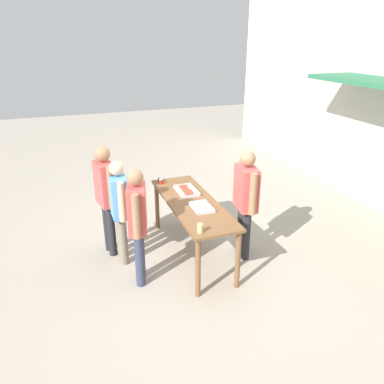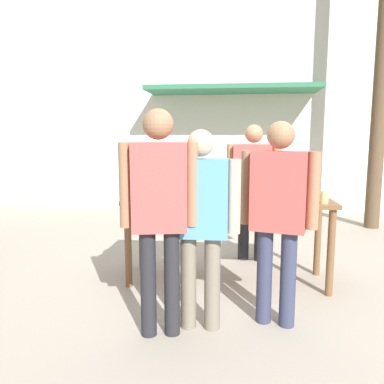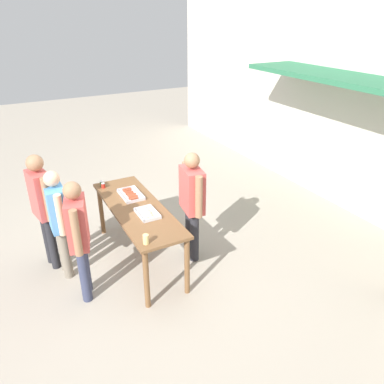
{
  "view_description": "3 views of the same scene",
  "coord_description": "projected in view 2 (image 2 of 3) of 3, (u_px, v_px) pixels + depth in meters",
  "views": [
    {
      "loc": [
        4.67,
        -1.7,
        3.11
      ],
      "look_at": [
        0.0,
        0.0,
        1.03
      ],
      "focal_mm": 35.0,
      "sensor_mm": 36.0,
      "label": 1
    },
    {
      "loc": [
        0.06,
        -3.81,
        1.49
      ],
      "look_at": [
        -0.37,
        0.05,
        0.93
      ],
      "focal_mm": 35.0,
      "sensor_mm": 36.0,
      "label": 2
    },
    {
      "loc": [
        4.42,
        -1.49,
        3.36
      ],
      "look_at": [
        0.29,
        0.72,
        1.07
      ],
      "focal_mm": 35.0,
      "sensor_mm": 36.0,
      "label": 3
    }
  ],
  "objects": [
    {
      "name": "person_customer_with_cup",
      "position": [
        278.0,
        207.0,
        2.91
      ],
      "size": [
        0.58,
        0.32,
        1.62
      ],
      "rotation": [
        0.0,
        0.0,
        2.89
      ],
      "color": "#333851",
      "rests_on": "ground"
    },
    {
      "name": "food_tray_buns",
      "position": [
        254.0,
        196.0,
        3.85
      ],
      "size": [
        0.39,
        0.25,
        0.06
      ],
      "color": "silver",
      "rests_on": "serving_table"
    },
    {
      "name": "food_tray_sausages",
      "position": [
        192.0,
        195.0,
        3.93
      ],
      "size": [
        0.48,
        0.29,
        0.04
      ],
      "color": "silver",
      "rests_on": "serving_table"
    },
    {
      "name": "ground_plane",
      "position": [
        226.0,
        280.0,
        3.97
      ],
      "size": [
        24.0,
        24.0,
        0.0
      ],
      "primitive_type": "plane",
      "color": "#A39989"
    },
    {
      "name": "person_customer_holding_hotdog",
      "position": [
        159.0,
        203.0,
        2.73
      ],
      "size": [
        0.56,
        0.29,
        1.7
      ],
      "rotation": [
        0.0,
        0.0,
        3.34
      ],
      "color": "#232328",
      "rests_on": "ground"
    },
    {
      "name": "person_customer_waiting_in_line",
      "position": [
        201.0,
        214.0,
        2.85
      ],
      "size": [
        0.6,
        0.23,
        1.56
      ],
      "rotation": [
        0.0,
        0.0,
        3.14
      ],
      "color": "#756B5B",
      "rests_on": "ground"
    },
    {
      "name": "person_server_behind_table",
      "position": [
        253.0,
        181.0,
        4.5
      ],
      "size": [
        0.64,
        0.31,
        1.65
      ],
      "rotation": [
        0.0,
        0.0,
        -0.15
      ],
      "color": "#232328",
      "rests_on": "ground"
    },
    {
      "name": "condiment_jar_ketchup",
      "position": [
        143.0,
        196.0,
        3.7
      ],
      "size": [
        0.06,
        0.06,
        0.08
      ],
      "color": "#B22319",
      "rests_on": "serving_table"
    },
    {
      "name": "condiment_jar_mustard",
      "position": [
        134.0,
        196.0,
        3.71
      ],
      "size": [
        0.06,
        0.06,
        0.08
      ],
      "color": "#567A38",
      "rests_on": "serving_table"
    },
    {
      "name": "serving_table",
      "position": [
        227.0,
        209.0,
        3.86
      ],
      "size": [
        2.09,
        0.68,
        0.88
      ],
      "color": "brown",
      "rests_on": "ground"
    },
    {
      "name": "beer_cup",
      "position": [
        325.0,
        197.0,
        3.51
      ],
      "size": [
        0.07,
        0.07,
        0.12
      ],
      "color": "#DBC67A",
      "rests_on": "serving_table"
    },
    {
      "name": "building_facade_back",
      "position": [
        232.0,
        100.0,
        7.56
      ],
      "size": [
        12.0,
        1.11,
        4.5
      ],
      "color": "beige",
      "rests_on": "ground"
    }
  ]
}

